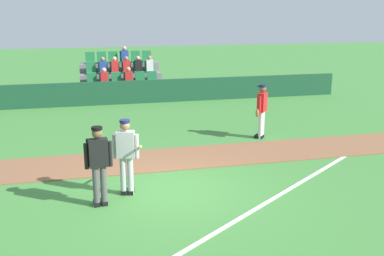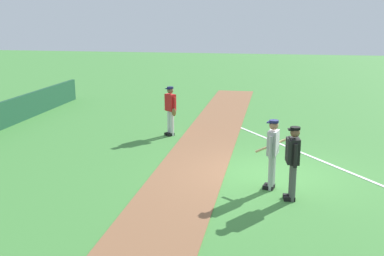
# 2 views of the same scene
# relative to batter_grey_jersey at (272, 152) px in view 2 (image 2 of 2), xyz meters

# --- Properties ---
(ground_plane) EXTENTS (80.00, 80.00, 0.00)m
(ground_plane) POSITION_rel_batter_grey_jersey_xyz_m (0.92, 0.05, -0.97)
(ground_plane) COLOR #42843A
(infield_dirt_path) EXTENTS (28.00, 1.95, 0.03)m
(infield_dirt_path) POSITION_rel_batter_grey_jersey_xyz_m (0.92, 2.22, -0.95)
(infield_dirt_path) COLOR brown
(infield_dirt_path) RESTS_ON ground
(foul_line_chalk) EXTENTS (9.78, 7.12, 0.01)m
(foul_line_chalk) POSITION_rel_batter_grey_jersey_xyz_m (3.92, -0.45, -0.96)
(foul_line_chalk) COLOR white
(foul_line_chalk) RESTS_ON ground
(batter_grey_jersey) EXTENTS (0.61, 0.80, 1.76)m
(batter_grey_jersey) POSITION_rel_batter_grey_jersey_xyz_m (0.00, 0.00, 0.00)
(batter_grey_jersey) COLOR #B2B2B2
(batter_grey_jersey) RESTS_ON ground
(umpire_home_plate) EXTENTS (0.59, 0.34, 1.76)m
(umpire_home_plate) POSITION_rel_batter_grey_jersey_xyz_m (-0.63, -0.47, 0.03)
(umpire_home_plate) COLOR #4C4C4C
(umpire_home_plate) RESTS_ON ground
(runner_red_jersey) EXTENTS (0.54, 0.52, 1.76)m
(runner_red_jersey) POSITION_rel_batter_grey_jersey_xyz_m (4.69, 3.64, -0.01)
(runner_red_jersey) COLOR silver
(runner_red_jersey) RESTS_ON ground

